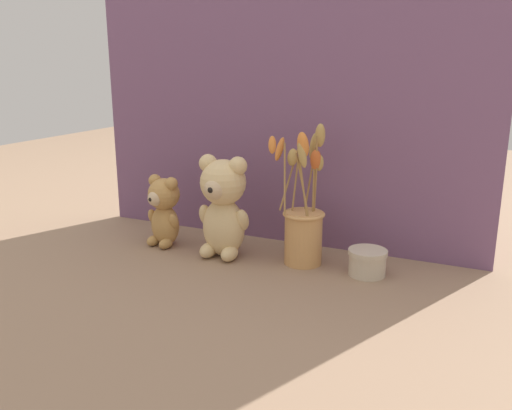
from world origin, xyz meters
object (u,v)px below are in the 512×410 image
object	(u,v)px
teddy_bear_large	(224,204)
flower_vase	(303,222)
teddy_bear_medium	(164,209)
decorative_tin_tall	(367,262)

from	to	relation	value
teddy_bear_large	flower_vase	xyz separation A→B (m)	(0.19, 0.03, -0.03)
teddy_bear_large	teddy_bear_medium	world-z (taller)	teddy_bear_large
teddy_bear_medium	flower_vase	xyz separation A→B (m)	(0.36, 0.03, 0.01)
flower_vase	decorative_tin_tall	size ratio (longest dim) A/B	3.80
flower_vase	decorative_tin_tall	bearing A→B (deg)	-2.56
teddy_bear_large	decorative_tin_tall	world-z (taller)	teddy_bear_large
teddy_bear_large	teddy_bear_medium	distance (m)	0.18
teddy_bear_large	teddy_bear_medium	xyz separation A→B (m)	(-0.17, 0.00, -0.03)
teddy_bear_medium	flower_vase	bearing A→B (deg)	4.30
teddy_bear_large	decorative_tin_tall	xyz separation A→B (m)	(0.34, 0.02, -0.10)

